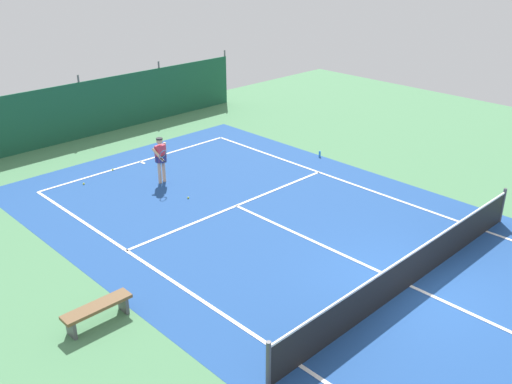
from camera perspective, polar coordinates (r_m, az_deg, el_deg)
The scene contains 10 objects.
ground_plane at distance 14.79m, azimuth 15.19°, elevation -9.09°, with size 36.00×36.00×0.00m, color #4C8456.
court_surface at distance 14.79m, azimuth 15.19°, elevation -9.08°, with size 11.02×26.60×0.01m.
tennis_net at distance 14.52m, azimuth 15.40°, elevation -7.41°, with size 10.12×0.10×1.10m.
back_fence at distance 26.00m, azimuth -17.37°, elevation 6.94°, with size 16.30×0.98×2.70m.
tennis_player at distance 19.96m, azimuth -9.55°, elevation 3.50°, with size 0.64×0.80×1.64m.
tennis_ball_near_player at distance 18.91m, azimuth -6.82°, elevation -0.58°, with size 0.07×0.07×0.07m, color #CCDB33.
tennis_ball_midcourt at distance 20.75m, azimuth -16.92°, elevation 0.80°, with size 0.07×0.07×0.07m, color #CCDB33.
tennis_ball_by_sideline at distance 21.73m, azimuth -14.20°, elevation 2.19°, with size 0.07×0.07×0.07m, color #CCDB33.
courtside_bench at distance 13.32m, azimuth -15.66°, elevation -11.29°, with size 1.60×0.40×0.49m.
water_bottle at distance 22.51m, azimuth 6.42°, elevation 3.82°, with size 0.08×0.08×0.24m, color #338CD8.
Camera 1 is at (-11.03, -5.86, 7.92)m, focal length 39.82 mm.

